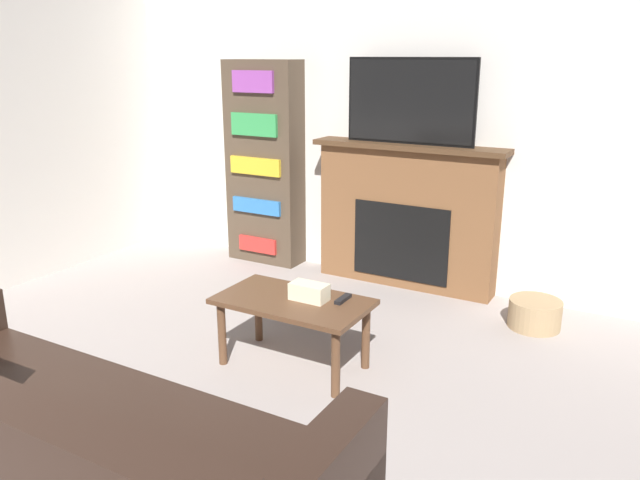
{
  "coord_description": "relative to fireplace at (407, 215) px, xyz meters",
  "views": [
    {
      "loc": [
        1.67,
        -0.59,
        1.8
      ],
      "look_at": [
        -0.08,
        2.51,
        0.75
      ],
      "focal_mm": 35.0,
      "sensor_mm": 36.0,
      "label": 1
    }
  ],
  "objects": [
    {
      "name": "tv",
      "position": [
        0.0,
        -0.02,
        0.89
      ],
      "size": [
        1.02,
        0.03,
        0.64
      ],
      "color": "black",
      "rests_on": "fireplace"
    },
    {
      "name": "remote_control",
      "position": [
        0.22,
        -1.51,
        -0.14
      ],
      "size": [
        0.04,
        0.15,
        0.02
      ],
      "color": "black",
      "rests_on": "coffee_table"
    },
    {
      "name": "storage_basket",
      "position": [
        1.1,
        -0.35,
        -0.48
      ],
      "size": [
        0.35,
        0.35,
        0.2
      ],
      "color": "tan",
      "rests_on": "ground_plane"
    },
    {
      "name": "bookshelf",
      "position": [
        -1.34,
        -0.02,
        0.31
      ],
      "size": [
        0.68,
        0.29,
        1.77
      ],
      "color": "#4C3D2D",
      "rests_on": "ground_plane"
    },
    {
      "name": "wall_back",
      "position": [
        0.09,
        0.14,
        0.77
      ],
      "size": [
        6.66,
        0.06,
        2.7
      ],
      "color": "silver",
      "rests_on": "ground_plane"
    },
    {
      "name": "coffee_table",
      "position": [
        -0.05,
        -1.64,
        -0.21
      ],
      "size": [
        0.89,
        0.5,
        0.43
      ],
      "color": "brown",
      "rests_on": "ground_plane"
    },
    {
      "name": "fireplace",
      "position": [
        0.0,
        0.0,
        0.0
      ],
      "size": [
        1.54,
        0.28,
        1.15
      ],
      "color": "brown",
      "rests_on": "ground_plane"
    },
    {
      "name": "tissue_box",
      "position": [
        0.04,
        -1.6,
        -0.1
      ],
      "size": [
        0.22,
        0.12,
        0.1
      ],
      "color": "beige",
      "rests_on": "coffee_table"
    },
    {
      "name": "couch",
      "position": [
        -0.11,
        -3.24,
        -0.28
      ],
      "size": [
        2.28,
        0.91,
        0.84
      ],
      "color": "black",
      "rests_on": "ground_plane"
    }
  ]
}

